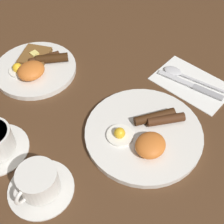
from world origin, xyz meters
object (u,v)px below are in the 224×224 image
object	(u,v)px
breakfast_plate_near	(145,134)
teacup_near	(39,183)
knife	(194,86)
breakfast_plate_far	(36,67)
spoon	(179,73)

from	to	relation	value
breakfast_plate_near	teacup_near	xyz separation A→B (m)	(-0.25, 0.10, 0.02)
breakfast_plate_near	teacup_near	bearing A→B (deg)	158.69
teacup_near	knife	world-z (taller)	teacup_near
breakfast_plate_far	spoon	world-z (taller)	breakfast_plate_far
breakfast_plate_near	breakfast_plate_far	world-z (taller)	breakfast_plate_far
teacup_near	knife	distance (m)	0.49
breakfast_plate_far	knife	size ratio (longest dim) A/B	1.22
breakfast_plate_near	knife	xyz separation A→B (m)	(0.22, -0.02, -0.00)
teacup_near	spoon	size ratio (longest dim) A/B	0.78
teacup_near	spoon	bearing A→B (deg)	-6.50
spoon	breakfast_plate_far	bearing A→B (deg)	29.49
breakfast_plate_far	knife	distance (m)	0.45
breakfast_plate_near	teacup_near	world-z (taller)	teacup_near
breakfast_plate_far	knife	world-z (taller)	breakfast_plate_far
breakfast_plate_far	knife	xyz separation A→B (m)	(0.22, -0.40, -0.01)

